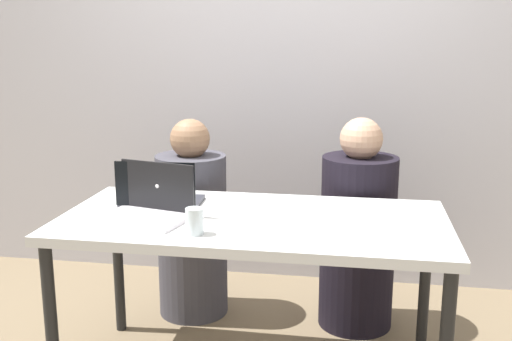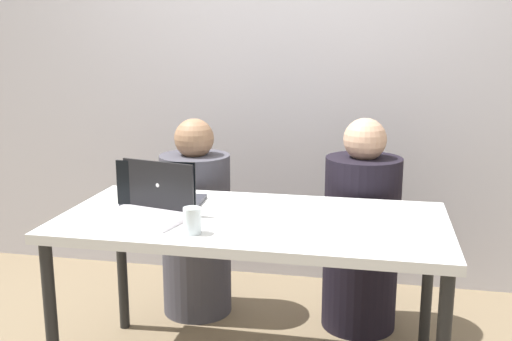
% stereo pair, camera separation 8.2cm
% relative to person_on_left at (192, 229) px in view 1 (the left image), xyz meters
% --- Properties ---
extents(back_wall, '(4.50, 0.10, 2.41)m').
position_rel_person_on_left_xyz_m(back_wall, '(0.43, 0.63, 0.73)').
color(back_wall, silver).
rests_on(back_wall, ground).
extents(desk, '(1.59, 0.77, 0.74)m').
position_rel_person_on_left_xyz_m(desk, '(0.43, -0.61, 0.20)').
color(desk, silver).
rests_on(desk, ground).
extents(person_on_left, '(0.43, 0.43, 1.05)m').
position_rel_person_on_left_xyz_m(person_on_left, '(0.00, 0.00, 0.00)').
color(person_on_left, '#43414B').
rests_on(person_on_left, ground).
extents(person_on_right, '(0.47, 0.47, 1.08)m').
position_rel_person_on_left_xyz_m(person_on_right, '(0.87, 0.00, 0.01)').
color(person_on_right, black).
rests_on(person_on_right, ground).
extents(laptop_front_left, '(0.39, 0.31, 0.22)m').
position_rel_person_on_left_xyz_m(laptop_front_left, '(0.01, -0.69, 0.32)').
color(laptop_front_left, silver).
rests_on(laptop_front_left, desk).
extents(laptop_back_left, '(0.36, 0.26, 0.21)m').
position_rel_person_on_left_xyz_m(laptop_back_left, '(0.00, -0.50, 0.32)').
color(laptop_back_left, '#33343D').
rests_on(laptop_back_left, desk).
extents(water_glass_left, '(0.07, 0.07, 0.10)m').
position_rel_person_on_left_xyz_m(water_glass_left, '(0.25, -0.85, 0.31)').
color(water_glass_left, silver).
rests_on(water_glass_left, desk).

